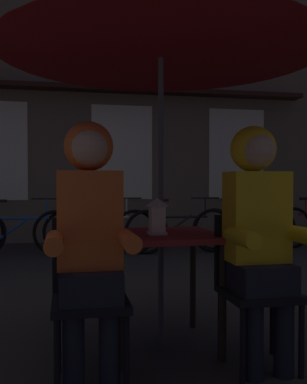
{
  "coord_description": "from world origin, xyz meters",
  "views": [
    {
      "loc": [
        -0.61,
        -2.75,
        1.07
      ],
      "look_at": [
        0.0,
        0.24,
        1.0
      ],
      "focal_mm": 40.74,
      "sensor_mm": 36.0,
      "label": 1
    }
  ],
  "objects_px": {
    "patio_umbrella": "(161,28)",
    "bicycle_fifth": "(245,228)",
    "lantern": "(157,215)",
    "bicycle_third": "(100,231)",
    "cafe_table": "(161,248)",
    "chair_left": "(89,288)",
    "bicycle_second": "(19,232)",
    "person_right_hooded": "(258,221)",
    "chair_right": "(254,280)",
    "person_left_hooded": "(90,224)",
    "bicycle_fourth": "(180,230)"
  },
  "relations": [
    {
      "from": "chair_left",
      "to": "bicycle_second",
      "type": "relative_size",
      "value": 0.52
    },
    {
      "from": "patio_umbrella",
      "to": "chair_left",
      "type": "xyz_separation_m",
      "value": [
        -0.48,
        -0.37,
        -1.57
      ]
    },
    {
      "from": "chair_left",
      "to": "lantern",
      "type": "bearing_deg",
      "value": 33.22
    },
    {
      "from": "chair_right",
      "to": "person_left_hooded",
      "type": "relative_size",
      "value": 0.62
    },
    {
      "from": "lantern",
      "to": "person_left_hooded",
      "type": "distance_m",
      "value": 0.56
    },
    {
      "from": "lantern",
      "to": "bicycle_second",
      "type": "relative_size",
      "value": 0.14
    },
    {
      "from": "lantern",
      "to": "bicycle_fifth",
      "type": "distance_m",
      "value": 4.35
    },
    {
      "from": "patio_umbrella",
      "to": "bicycle_fifth",
      "type": "distance_m",
      "value": 4.56
    },
    {
      "from": "person_left_hooded",
      "to": "bicycle_third",
      "type": "distance_m",
      "value": 4.15
    },
    {
      "from": "chair_left",
      "to": "person_left_hooded",
      "type": "xyz_separation_m",
      "value": [
        -0.0,
        -0.06,
        0.36
      ]
    },
    {
      "from": "person_left_hooded",
      "to": "bicycle_third",
      "type": "height_order",
      "value": "person_left_hooded"
    },
    {
      "from": "chair_left",
      "to": "bicycle_second",
      "type": "bearing_deg",
      "value": 100.68
    },
    {
      "from": "lantern",
      "to": "bicycle_third",
      "type": "relative_size",
      "value": 0.14
    },
    {
      "from": "cafe_table",
      "to": "patio_umbrella",
      "type": "bearing_deg",
      "value": 0.0
    },
    {
      "from": "cafe_table",
      "to": "person_left_hooded",
      "type": "bearing_deg",
      "value": -138.43
    },
    {
      "from": "bicycle_third",
      "to": "bicycle_fifth",
      "type": "height_order",
      "value": "same"
    },
    {
      "from": "bicycle_third",
      "to": "bicycle_fifth",
      "type": "relative_size",
      "value": 1.0
    },
    {
      "from": "person_left_hooded",
      "to": "bicycle_fourth",
      "type": "distance_m",
      "value": 4.27
    },
    {
      "from": "chair_right",
      "to": "bicycle_fifth",
      "type": "height_order",
      "value": "chair_right"
    },
    {
      "from": "patio_umbrella",
      "to": "chair_right",
      "type": "bearing_deg",
      "value": -37.55
    },
    {
      "from": "bicycle_third",
      "to": "chair_left",
      "type": "bearing_deg",
      "value": -95.26
    },
    {
      "from": "lantern",
      "to": "chair_right",
      "type": "xyz_separation_m",
      "value": [
        0.52,
        -0.29,
        -0.37
      ]
    },
    {
      "from": "bicycle_third",
      "to": "person_right_hooded",
      "type": "bearing_deg",
      "value": -81.85
    },
    {
      "from": "lantern",
      "to": "bicycle_third",
      "type": "bearing_deg",
      "value": 91.0
    },
    {
      "from": "cafe_table",
      "to": "bicycle_third",
      "type": "bearing_deg",
      "value": 91.67
    },
    {
      "from": "patio_umbrella",
      "to": "chair_left",
      "type": "distance_m",
      "value": 1.68
    },
    {
      "from": "cafe_table",
      "to": "bicycle_third",
      "type": "xyz_separation_m",
      "value": [
        -0.11,
        3.68,
        -0.29
      ]
    },
    {
      "from": "bicycle_third",
      "to": "bicycle_fourth",
      "type": "height_order",
      "value": "same"
    },
    {
      "from": "lantern",
      "to": "person_right_hooded",
      "type": "distance_m",
      "value": 0.63
    },
    {
      "from": "lantern",
      "to": "bicycle_fifth",
      "type": "xyz_separation_m",
      "value": [
        2.2,
        3.72,
        -0.51
      ]
    },
    {
      "from": "bicycle_fourth",
      "to": "bicycle_second",
      "type": "bearing_deg",
      "value": 174.11
    },
    {
      "from": "patio_umbrella",
      "to": "bicycle_third",
      "type": "bearing_deg",
      "value": 91.67
    },
    {
      "from": "cafe_table",
      "to": "bicycle_fourth",
      "type": "bearing_deg",
      "value": 73.11
    },
    {
      "from": "person_left_hooded",
      "to": "person_right_hooded",
      "type": "xyz_separation_m",
      "value": [
        0.96,
        0.0,
        0.0
      ]
    },
    {
      "from": "cafe_table",
      "to": "person_left_hooded",
      "type": "distance_m",
      "value": 0.67
    },
    {
      "from": "cafe_table",
      "to": "person_right_hooded",
      "type": "height_order",
      "value": "person_right_hooded"
    },
    {
      "from": "chair_left",
      "to": "bicycle_second",
      "type": "xyz_separation_m",
      "value": [
        -0.78,
        4.14,
        -0.14
      ]
    },
    {
      "from": "cafe_table",
      "to": "bicycle_second",
      "type": "height_order",
      "value": "bicycle_second"
    },
    {
      "from": "bicycle_second",
      "to": "bicycle_fifth",
      "type": "height_order",
      "value": "same"
    },
    {
      "from": "chair_left",
      "to": "chair_right",
      "type": "relative_size",
      "value": 1.0
    },
    {
      "from": "person_left_hooded",
      "to": "chair_right",
      "type": "bearing_deg",
      "value": 3.39
    },
    {
      "from": "cafe_table",
      "to": "bicycle_fourth",
      "type": "relative_size",
      "value": 0.44
    },
    {
      "from": "chair_left",
      "to": "chair_right",
      "type": "bearing_deg",
      "value": 0.0
    },
    {
      "from": "bicycle_third",
      "to": "bicycle_fifth",
      "type": "distance_m",
      "value": 2.27
    },
    {
      "from": "person_right_hooded",
      "to": "bicycle_second",
      "type": "distance_m",
      "value": 4.57
    },
    {
      "from": "lantern",
      "to": "bicycle_second",
      "type": "bearing_deg",
      "value": 107.56
    },
    {
      "from": "lantern",
      "to": "chair_right",
      "type": "height_order",
      "value": "lantern"
    },
    {
      "from": "cafe_table",
      "to": "chair_left",
      "type": "relative_size",
      "value": 0.85
    },
    {
      "from": "chair_right",
      "to": "person_right_hooded",
      "type": "distance_m",
      "value": 0.36
    },
    {
      "from": "patio_umbrella",
      "to": "person_right_hooded",
      "type": "distance_m",
      "value": 1.37
    }
  ]
}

